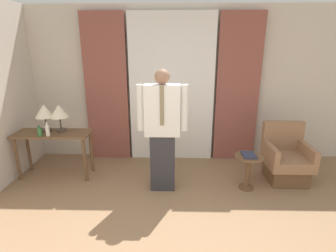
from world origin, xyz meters
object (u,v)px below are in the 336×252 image
person (162,128)px  table_lamp_right (59,112)px  desk (54,140)px  armchair (286,160)px  table_lamp_left (44,112)px  side_table (248,166)px  bottle_near_edge (48,130)px  bottle_by_lamp (40,132)px  book (249,155)px

person → table_lamp_right: bearing=165.1°
desk → armchair: size_ratio=1.33×
table_lamp_left → side_table: (3.10, -0.40, -0.70)m
bottle_near_edge → person: size_ratio=0.12×
desk → person: size_ratio=0.67×
table_lamp_left → bottle_by_lamp: bearing=-89.2°
bottle_near_edge → book: size_ratio=0.90×
bottle_by_lamp → book: (3.09, -0.18, -0.27)m
desk → book: (2.97, -0.34, -0.07)m
desk → armchair: armchair is taller
table_lamp_right → bottle_near_edge: 0.33m
bottle_by_lamp → side_table: 3.13m
desk → person: 1.81m
table_lamp_right → armchair: (3.53, -0.10, -0.73)m
armchair → side_table: (-0.66, -0.29, 0.04)m
table_lamp_left → book: table_lamp_left is taller
side_table → desk: bearing=173.6°
table_lamp_right → person: person is taller
bottle_by_lamp → book: 3.10m
armchair → bottle_by_lamp: bearing=-178.2°
desk → table_lamp_right: table_lamp_right is taller
table_lamp_left → person: person is taller
desk → bottle_by_lamp: size_ratio=7.15×
person → book: 1.30m
side_table → book: 0.18m
table_lamp_right → book: bearing=-8.1°
desk → bottle_near_edge: (0.01, -0.15, 0.22)m
desk → side_table: desk is taller
table_lamp_left → bottle_by_lamp: (0.00, -0.23, -0.25)m
table_lamp_right → bottle_by_lamp: table_lamp_right is taller
table_lamp_left → bottle_by_lamp: table_lamp_left is taller
person → armchair: (1.91, 0.33, -0.63)m
table_lamp_left → bottle_near_edge: 0.34m
bottle_near_edge → person: bearing=-7.0°
person → side_table: person is taller
desk → table_lamp_right: bearing=29.1°
bottle_by_lamp → armchair: 3.80m
desk → bottle_near_edge: bearing=-88.1°
table_lamp_left → side_table: bearing=-7.3°
armchair → table_lamp_left: bearing=178.4°
side_table → armchair: bearing=23.9°
table_lamp_left → bottle_by_lamp: 0.34m
bottle_near_edge → person: 1.75m
bottle_by_lamp → table_lamp_right: bearing=44.6°
armchair → desk: bearing=179.4°
desk → table_lamp_right: 0.46m
table_lamp_right → side_table: 2.98m
desk → person: bearing=-11.9°
desk → bottle_by_lamp: (-0.11, -0.16, 0.20)m
desk → side_table: bearing=-6.4°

